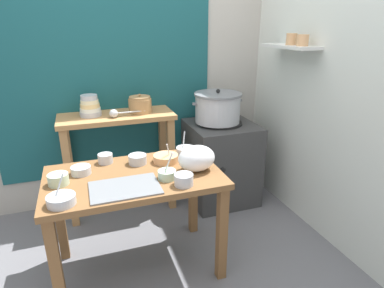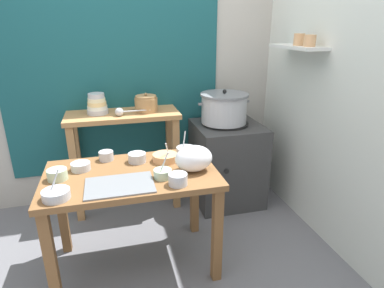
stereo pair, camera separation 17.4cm
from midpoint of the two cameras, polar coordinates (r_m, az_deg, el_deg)
The scene contains 21 objects.
ground_plane at distance 2.52m, azimuth -4.80°, elevation -19.62°, with size 9.00×9.00×0.00m, color slate.
wall_back at distance 3.05m, azimuth -7.70°, elevation 14.27°, with size 4.40×0.12×2.60m.
wall_right at distance 2.73m, azimuth 24.44°, elevation 11.92°, with size 0.30×3.20×2.60m.
prep_table at distance 2.16m, azimuth -8.22°, elevation -7.67°, with size 1.10×0.66×0.72m.
back_shelf_table at distance 2.90m, azimuth -10.14°, elevation 1.18°, with size 0.96×0.40×0.90m.
stove_block at distance 3.10m, azimuth 7.75°, elevation -3.31°, with size 0.60×0.61×0.78m.
steamer_pot at distance 2.93m, azimuth 7.36°, elevation 6.29°, with size 0.48×0.43×0.30m.
clay_pot at distance 2.85m, azimuth -6.35°, elevation 7.06°, with size 0.20×0.20×0.16m.
bowl_stack_enamel at distance 2.84m, azimuth -14.71°, elevation 6.69°, with size 0.18×0.18×0.18m.
ladle at distance 2.74m, azimuth -10.67°, elevation 5.57°, with size 0.29×0.07×0.07m.
serving_tray at distance 1.95m, azimuth -10.13°, elevation -7.20°, with size 0.40×0.28×0.01m, color slate.
plastic_bag at distance 2.08m, azimuth 2.68°, elevation -2.60°, with size 0.24×0.18×0.17m, color white.
prep_bowl_0 at distance 2.21m, azimuth -16.91°, elevation -3.78°, with size 0.13×0.13×0.05m.
prep_bowl_1 at distance 2.26m, azimuth -7.48°, elevation -2.35°, with size 0.12×0.12×0.06m.
prep_bowl_2 at distance 1.90m, azimuth -20.43°, elevation -8.32°, with size 0.15×0.15×0.16m.
prep_bowl_3 at distance 2.12m, azimuth -20.51°, elevation -5.02°, with size 0.12×0.12×0.07m.
prep_bowl_4 at distance 2.25m, azimuth -2.57°, elevation -2.36°, with size 0.17×0.17×0.15m.
prep_bowl_5 at distance 2.32m, azimuth -12.83°, elevation -2.01°, with size 0.10×0.10×0.06m.
prep_bowl_6 at distance 2.33m, azimuth 1.04°, elevation -1.31°, with size 0.14×0.14×0.18m.
prep_bowl_7 at distance 2.01m, azimuth -2.72°, elevation -5.19°, with size 0.11×0.11×0.17m.
prep_bowl_8 at distance 1.93m, azimuth 0.10°, elevation -6.21°, with size 0.11×0.11×0.07m.
Camera 2 is at (-0.21, -1.94, 1.62)m, focal length 30.29 mm.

